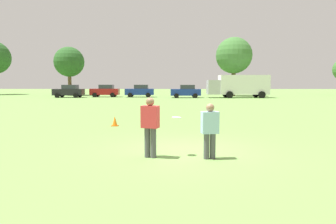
{
  "coord_description": "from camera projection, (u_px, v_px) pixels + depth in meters",
  "views": [
    {
      "loc": [
        -0.36,
        -9.0,
        2.1
      ],
      "look_at": [
        -0.59,
        1.26,
        1.09
      ],
      "focal_mm": 31.69,
      "sensor_mm": 36.0,
      "label": 1
    }
  ],
  "objects": [
    {
      "name": "parked_car_mid_left",
      "position": [
        105.0,
        91.0,
        44.14
      ],
      "size": [
        4.24,
        2.3,
        1.82
      ],
      "color": "maroon",
      "rests_on": "ground"
    },
    {
      "name": "parked_car_near_left",
      "position": [
        69.0,
        91.0,
        42.45
      ],
      "size": [
        4.24,
        2.3,
        1.82
      ],
      "color": "black",
      "rests_on": "ground"
    },
    {
      "name": "tree_center_elm",
      "position": [
        69.0,
        62.0,
        49.31
      ],
      "size": [
        4.96,
        4.96,
        8.06
      ],
      "color": "brown",
      "rests_on": "ground"
    },
    {
      "name": "tree_east_birch",
      "position": [
        234.0,
        56.0,
        46.83
      ],
      "size": [
        5.7,
        5.7,
        9.27
      ],
      "color": "brown",
      "rests_on": "ground"
    },
    {
      "name": "player_defender",
      "position": [
        210.0,
        128.0,
        8.15
      ],
      "size": [
        0.5,
        0.33,
        1.54
      ],
      "color": "#4C4C51",
      "rests_on": "ground"
    },
    {
      "name": "ground_plane",
      "position": [
        186.0,
        151.0,
        9.15
      ],
      "size": [
        183.38,
        183.38,
        0.0
      ],
      "primitive_type": "plane",
      "color": "#6B9347"
    },
    {
      "name": "player_thrower",
      "position": [
        150.0,
        124.0,
        8.29
      ],
      "size": [
        0.53,
        0.4,
        1.7
      ],
      "color": "#4C4C51",
      "rests_on": "ground"
    },
    {
      "name": "parked_car_center",
      "position": [
        140.0,
        91.0,
        43.75
      ],
      "size": [
        4.24,
        2.3,
        1.82
      ],
      "color": "navy",
      "rests_on": "ground"
    },
    {
      "name": "parked_car_mid_right",
      "position": [
        186.0,
        91.0,
        41.7
      ],
      "size": [
        4.24,
        2.3,
        1.82
      ],
      "color": "navy",
      "rests_on": "ground"
    },
    {
      "name": "box_truck",
      "position": [
        239.0,
        85.0,
        41.76
      ],
      "size": [
        8.56,
        3.15,
        3.18
      ],
      "color": "white",
      "rests_on": "ground"
    },
    {
      "name": "frisbee",
      "position": [
        177.0,
        117.0,
        8.51
      ],
      "size": [
        0.27,
        0.27,
        0.05
      ],
      "color": "white"
    },
    {
      "name": "traffic_cone",
      "position": [
        115.0,
        121.0,
        14.47
      ],
      "size": [
        0.32,
        0.32,
        0.48
      ],
      "color": "#D8590C",
      "rests_on": "ground"
    }
  ]
}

